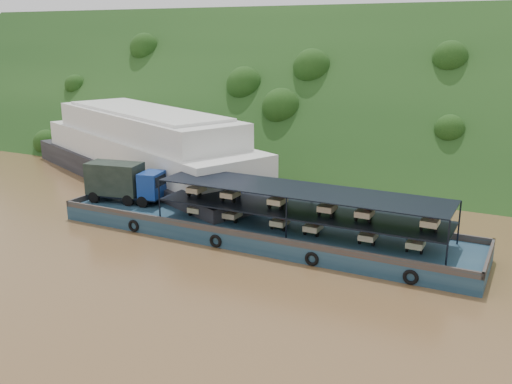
% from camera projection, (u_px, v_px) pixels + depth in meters
% --- Properties ---
extents(ground, '(160.00, 160.00, 0.00)m').
position_uv_depth(ground, '(261.00, 243.00, 45.44)').
color(ground, brown).
rests_on(ground, ground).
extents(hillside, '(140.00, 39.60, 39.60)m').
position_uv_depth(hillside, '(381.00, 158.00, 76.33)').
color(hillside, black).
rests_on(hillside, ground).
extents(cargo_barge, '(35.00, 7.18, 4.80)m').
position_uv_depth(cargo_barge, '(244.00, 221.00, 46.82)').
color(cargo_barge, '#122C40').
rests_on(cargo_barge, ground).
extents(passenger_ferry, '(40.81, 25.54, 8.14)m').
position_uv_depth(passenger_ferry, '(147.00, 151.00, 63.42)').
color(passenger_ferry, black).
rests_on(passenger_ferry, ground).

